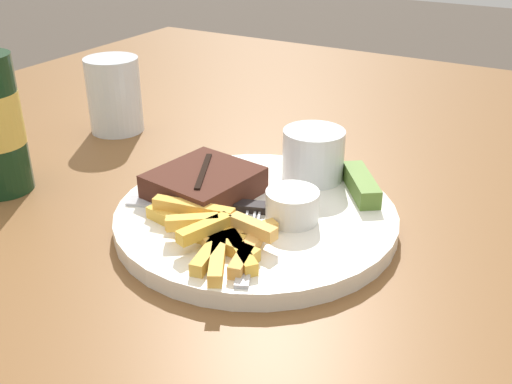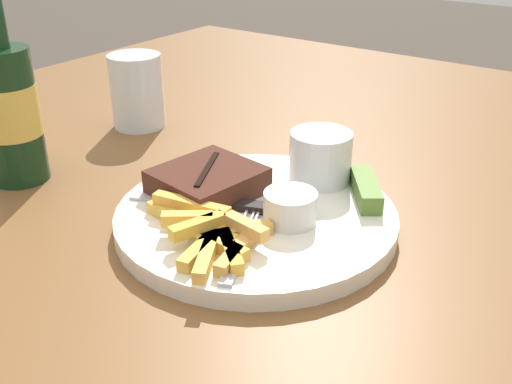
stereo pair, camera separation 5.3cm
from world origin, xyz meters
The scene contains 12 objects.
dining_table centered at (0.00, 0.00, 0.67)m, with size 1.51×1.38×0.72m.
dinner_plate centered at (0.00, 0.00, 0.73)m, with size 0.29×0.29×0.02m.
steak_portion centered at (0.00, 0.06, 0.76)m, with size 0.11×0.11×0.03m.
fries_pile centered at (-0.07, 0.00, 0.75)m, with size 0.11×0.15×0.02m.
coleslaw_cup centered at (0.10, -0.02, 0.77)m, with size 0.07×0.07×0.06m.
dipping_sauce_cup centered at (0.00, -0.04, 0.76)m, with size 0.05×0.05×0.03m.
pickle_spear centered at (0.09, -0.08, 0.75)m, with size 0.08×0.06×0.02m.
fork_utensil centered at (-0.07, -0.03, 0.74)m, with size 0.13×0.07×0.00m.
knife_utensil centered at (-0.02, 0.03, 0.75)m, with size 0.07×0.16×0.01m.
beer_bottle centered at (-0.07, 0.29, 0.81)m, with size 0.07×0.07×0.25m.
drinking_glass centered at (0.14, 0.31, 0.78)m, with size 0.07×0.07×0.10m.
salt_shaker centered at (-0.03, 0.36, 0.76)m, with size 0.03×0.03×0.07m.
Camera 2 is at (-0.43, -0.31, 1.03)m, focal length 42.00 mm.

